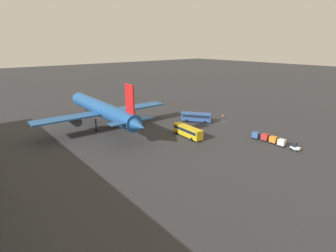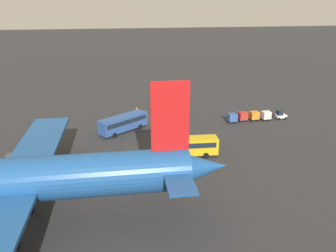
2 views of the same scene
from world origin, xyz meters
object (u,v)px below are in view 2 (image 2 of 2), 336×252
Objects in this scene: shuttle_bus_near at (123,122)px; shuttle_bus_far at (185,145)px; baggage_tug at (280,115)px; cargo_cart_blue at (232,117)px; airplane at (0,182)px; cargo_cart_white at (266,115)px; worker_person at (137,111)px; cargo_cart_red at (243,116)px; cargo_cart_orange at (254,115)px.

shuttle_bus_far is at bearing 90.18° from shuttle_bus_near.
cargo_cart_blue is at bearing -0.33° from baggage_tug.
cargo_cart_white is at bearing -144.82° from airplane.
shuttle_bus_far is 24.92m from worker_person.
cargo_cart_red is (9.05, -0.25, 0.25)m from baggage_tug.
cargo_cart_blue is (-14.34, -14.61, -0.78)m from shuttle_bus_far.
airplane is 59.44m from baggage_tug.
shuttle_bus_near reaches higher than worker_person.
cargo_cart_orange is (2.69, -0.32, 0.00)m from cargo_cart_white.
shuttle_bus_near is at bearing -114.56° from airplane.
worker_person is at bearing -18.52° from cargo_cart_white.
cargo_cart_red is at bearing 148.07° from shuttle_bus_near.
worker_person is 0.82× the size of cargo_cart_white.
baggage_tug is (-35.75, -1.16, -1.03)m from shuttle_bus_near.
cargo_cart_white is (-28.31, 9.48, 0.32)m from worker_person.
shuttle_bus_near reaches higher than cargo_cart_white.
airplane is at bearing 32.95° from cargo_cart_white.
cargo_cart_white is (-32.07, -0.96, -0.78)m from shuttle_bus_near.
airplane is 24.66× the size of cargo_cart_blue.
shuttle_bus_far is at bearing -145.12° from airplane.
airplane is 21.35× the size of baggage_tug.
airplane is at bearing 37.14° from shuttle_bus_far.
shuttle_bus_far is 5.46× the size of cargo_cart_blue.
cargo_cart_blue is at bearing 0.69° from cargo_cart_white.
shuttle_bus_far is 30.05m from baggage_tug.
shuttle_bus_near is 5.98× the size of worker_person.
airplane is at bearing 29.40° from baggage_tug.
airplane is 29.50m from shuttle_bus_far.
shuttle_bus_near reaches higher than cargo_cart_red.
shuttle_bus_near is at bearing 1.71° from cargo_cart_white.
shuttle_bus_far is at bearing 27.97° from baggage_tug.
worker_person is at bearing -25.33° from cargo_cart_blue.
cargo_cart_orange is at bearing -175.54° from cargo_cart_blue.
baggage_tug is (-50.64, -30.64, -5.47)m from airplane.
cargo_cart_red is 1.00× the size of cargo_cart_blue.
baggage_tug is 3.69m from cargo_cart_white.
cargo_cart_red is (-17.02, -15.16, -0.78)m from shuttle_bus_far.
cargo_cart_orange is (-44.27, -30.76, -5.22)m from airplane.
airplane is at bearing 64.95° from worker_person.
airplane reaches higher than cargo_cart_orange.
baggage_tug is 1.16× the size of cargo_cart_red.
baggage_tug is at bearing -176.90° from cargo_cart_white.
shuttle_bus_far reaches higher than cargo_cart_blue.
shuttle_bus_near is at bearing -50.37° from shuttle_bus_far.
shuttle_bus_far reaches higher than cargo_cart_red.
shuttle_bus_far is 5.46× the size of cargo_cart_white.
shuttle_bus_near is 29.42m from cargo_cart_orange.
cargo_cart_orange is (-19.71, -15.03, -0.78)m from shuttle_bus_far.
shuttle_bus_far is 26.81m from cargo_cart_white.
shuttle_bus_far is 6.62× the size of worker_person.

